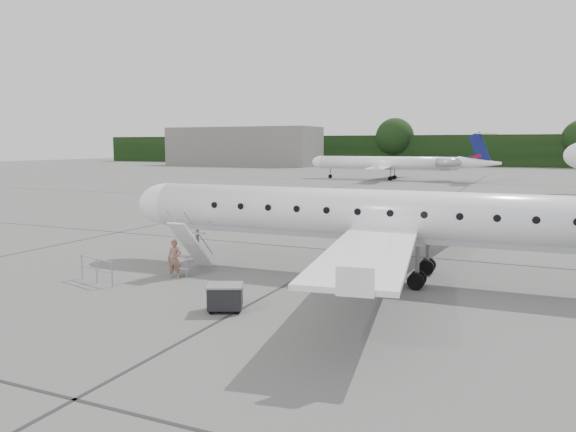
% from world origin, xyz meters
% --- Properties ---
extents(ground, '(320.00, 320.00, 0.00)m').
position_xyz_m(ground, '(0.00, 0.00, 0.00)').
color(ground, '#62625F').
rests_on(ground, ground).
extents(treeline, '(260.00, 4.00, 8.00)m').
position_xyz_m(treeline, '(0.00, 130.00, 4.00)').
color(treeline, black).
rests_on(treeline, ground).
extents(terminal_building, '(40.00, 14.00, 10.00)m').
position_xyz_m(terminal_building, '(-70.00, 110.00, 5.00)').
color(terminal_building, slate).
rests_on(terminal_building, ground).
extents(main_regional_jet, '(29.54, 21.79, 7.38)m').
position_xyz_m(main_regional_jet, '(-2.80, 2.03, 3.69)').
color(main_regional_jet, white).
rests_on(main_regional_jet, ground).
extents(airstair, '(0.94, 2.34, 2.31)m').
position_xyz_m(airstair, '(-11.33, -0.53, 1.16)').
color(airstair, white).
rests_on(airstair, ground).
extents(passenger, '(0.67, 0.52, 1.64)m').
position_xyz_m(passenger, '(-11.28, -1.83, 0.82)').
color(passenger, brown).
rests_on(passenger, ground).
extents(safety_railing, '(2.14, 0.66, 1.00)m').
position_xyz_m(safety_railing, '(-13.71, -3.78, 0.50)').
color(safety_railing, '#979A9F').
rests_on(safety_railing, ground).
extents(baggage_cart, '(1.41, 1.31, 0.98)m').
position_xyz_m(baggage_cart, '(-6.96, -4.99, 0.49)').
color(baggage_cart, black).
rests_on(baggage_cart, ground).
extents(bg_regional_left, '(28.21, 20.48, 7.34)m').
position_xyz_m(bg_regional_left, '(-20.13, 66.57, 3.67)').
color(bg_regional_left, white).
rests_on(bg_regional_left, ground).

